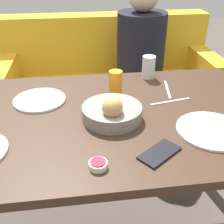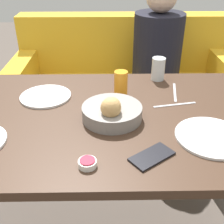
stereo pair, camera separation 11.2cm
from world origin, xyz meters
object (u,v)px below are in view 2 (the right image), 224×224
(plate_near_right, at_px, (211,137))
(cell_phone, at_px, (152,156))
(bread_basket, at_px, (112,111))
(seated_person, at_px, (155,79))
(couch, at_px, (123,91))
(water_tumbler, at_px, (158,69))
(fork_silver, at_px, (175,105))
(knife_silver, at_px, (175,92))
(jam_bowl_berry, at_px, (86,163))
(plate_far_center, at_px, (46,96))
(juice_glass, at_px, (121,84))

(plate_near_right, height_order, cell_phone, plate_near_right)
(bread_basket, distance_m, plate_near_right, 0.38)
(seated_person, bearing_deg, bread_basket, -109.27)
(couch, bearing_deg, water_tumbler, -79.68)
(fork_silver, distance_m, knife_silver, 0.13)
(jam_bowl_berry, xyz_separation_m, fork_silver, (0.36, 0.39, -0.01))
(bread_basket, relative_size, plate_far_center, 1.04)
(knife_silver, relative_size, cell_phone, 1.18)
(juice_glass, relative_size, fork_silver, 0.62)
(bread_basket, bearing_deg, jam_bowl_berry, -107.14)
(plate_far_center, xyz_separation_m, water_tumbler, (0.55, 0.19, 0.05))
(fork_silver, distance_m, cell_phone, 0.38)
(bread_basket, xyz_separation_m, fork_silver, (0.28, 0.12, -0.04))
(fork_silver, bearing_deg, bread_basket, -157.26)
(plate_near_right, bearing_deg, water_tumbler, 102.16)
(knife_silver, bearing_deg, couch, 102.27)
(plate_far_center, relative_size, fork_silver, 1.19)
(knife_silver, bearing_deg, plate_near_right, -81.72)
(seated_person, bearing_deg, couch, 145.65)
(couch, xyz_separation_m, fork_silver, (0.16, -1.00, 0.42))
(seated_person, distance_m, cell_phone, 1.24)
(cell_phone, bearing_deg, seated_person, 80.12)
(plate_near_right, bearing_deg, fork_silver, 107.98)
(juice_glass, relative_size, knife_silver, 0.61)
(jam_bowl_berry, bearing_deg, plate_near_right, 17.97)
(water_tumbler, height_order, fork_silver, water_tumbler)
(knife_silver, bearing_deg, plate_far_center, -176.45)
(couch, height_order, plate_far_center, couch)
(juice_glass, height_order, fork_silver, juice_glass)
(couch, bearing_deg, plate_near_right, -78.90)
(juice_glass, bearing_deg, plate_near_right, -47.59)
(couch, bearing_deg, fork_silver, -80.67)
(couch, height_order, water_tumbler, couch)
(couch, distance_m, plate_far_center, 1.09)
(couch, distance_m, bread_basket, 1.21)
(couch, distance_m, knife_silver, 0.99)
(bread_basket, height_order, knife_silver, bread_basket)
(fork_silver, bearing_deg, knife_silver, 77.97)
(juice_glass, relative_size, cell_phone, 0.73)
(jam_bowl_berry, bearing_deg, cell_phone, 10.34)
(bread_basket, relative_size, jam_bowl_berry, 4.04)
(plate_near_right, bearing_deg, seated_person, 91.13)
(couch, xyz_separation_m, bread_basket, (-0.11, -1.12, 0.46))
(plate_far_center, xyz_separation_m, juice_glass, (0.35, 0.01, 0.05))
(cell_phone, bearing_deg, plate_far_center, 134.41)
(seated_person, xyz_separation_m, knife_silver, (-0.03, -0.72, 0.25))
(water_tumbler, xyz_separation_m, cell_phone, (-0.12, -0.63, -0.05))
(cell_phone, bearing_deg, knife_silver, 69.65)
(plate_far_center, bearing_deg, juice_glass, 1.64)
(bread_basket, bearing_deg, couch, 84.17)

